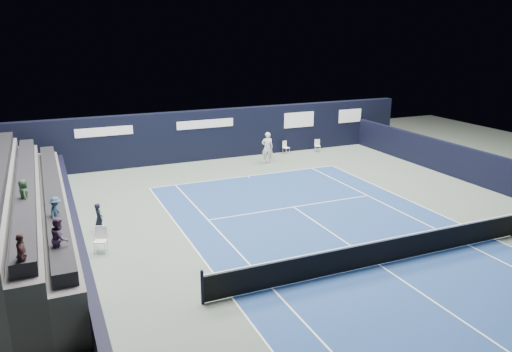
{
  "coord_description": "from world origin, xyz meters",
  "views": [
    {
      "loc": [
        -10.21,
        -12.71,
        7.85
      ],
      "look_at": [
        -1.32,
        7.7,
        1.3
      ],
      "focal_mm": 35.0,
      "sensor_mm": 36.0,
      "label": 1
    }
  ],
  "objects": [
    {
      "name": "ground",
      "position": [
        0.0,
        2.0,
        0.0
      ],
      "size": [
        48.0,
        48.0,
        0.0
      ],
      "primitive_type": "plane",
      "color": "#526257",
      "rests_on": "ground"
    },
    {
      "name": "back_sponsor_wall",
      "position": [
        0.01,
        16.5,
        1.55
      ],
      "size": [
        26.0,
        0.63,
        3.1
      ],
      "color": "black",
      "rests_on": "ground"
    },
    {
      "name": "tennis_player",
      "position": [
        2.24,
        14.14,
        0.95
      ],
      "size": [
        0.81,
        0.94,
        1.91
      ],
      "color": "white",
      "rests_on": "ground"
    },
    {
      "name": "folding_chair_back_b",
      "position": [
        6.56,
        15.49,
        0.46
      ],
      "size": [
        0.45,
        0.44,
        0.81
      ],
      "rotation": [
        0.0,
        0.0,
        -0.33
      ],
      "color": "silver",
      "rests_on": "ground"
    },
    {
      "name": "line_judge",
      "position": [
        -8.54,
        6.73,
        0.64
      ],
      "size": [
        0.4,
        0.53,
        1.29
      ],
      "primitive_type": "imported",
      "rotation": [
        0.0,
        0.0,
        1.79
      ],
      "color": "black",
      "rests_on": "ground"
    },
    {
      "name": "court_markings",
      "position": [
        0.0,
        0.0,
        0.01
      ],
      "size": [
        11.03,
        23.83,
        0.0
      ],
      "color": "white",
      "rests_on": "court_surface"
    },
    {
      "name": "line_judge_chair",
      "position": [
        -8.69,
        4.99,
        0.55
      ],
      "size": [
        0.55,
        0.54,
        0.97
      ],
      "rotation": [
        0.0,
        0.0,
        -0.38
      ],
      "color": "white",
      "rests_on": "ground"
    },
    {
      "name": "folding_chair_back_a",
      "position": [
        4.35,
        15.85,
        0.47
      ],
      "size": [
        0.46,
        0.45,
        0.83
      ],
      "rotation": [
        0.0,
        0.0,
        0.33
      ],
      "color": "white",
      "rests_on": "ground"
    },
    {
      "name": "side_barrier_left",
      "position": [
        -9.5,
        5.97,
        0.6
      ],
      "size": [
        0.33,
        22.0,
        1.2
      ],
      "color": "black",
      "rests_on": "ground"
    },
    {
      "name": "enclosure_wall_right",
      "position": [
        10.5,
        6.0,
        0.9
      ],
      "size": [
        0.3,
        22.0,
        1.8
      ],
      "primitive_type": "cube",
      "color": "black",
      "rests_on": "ground"
    },
    {
      "name": "court_surface",
      "position": [
        0.0,
        0.0,
        0.0
      ],
      "size": [
        10.97,
        23.77,
        0.01
      ],
      "primitive_type": "cube",
      "color": "navy",
      "rests_on": "ground"
    },
    {
      "name": "tennis_net",
      "position": [
        0.0,
        0.0,
        0.51
      ],
      "size": [
        12.9,
        0.1,
        1.1
      ],
      "color": "black",
      "rests_on": "ground"
    }
  ]
}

